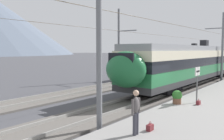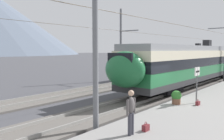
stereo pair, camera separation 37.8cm
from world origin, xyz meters
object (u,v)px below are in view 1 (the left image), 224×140
object	(u,v)px
potted_plant_platform_edge	(177,96)
train_far_track	(184,58)
catenary_mast_west	(97,29)
train_near_platform	(191,63)
catenary_mast_mid	(221,46)
passenger_walking	(136,110)
catenary_mast_far_side	(120,44)
handbag_near_sign	(198,103)
platform_sign	(197,77)
handbag_beside_passenger	(150,127)

from	to	relation	value
potted_plant_platform_edge	train_far_track	bearing A→B (deg)	20.29
catenary_mast_west	train_near_platform	bearing A→B (deg)	5.91
catenary_mast_mid	passenger_walking	world-z (taller)	catenary_mast_mid
catenary_mast_far_side	potted_plant_platform_edge	xyz separation A→B (m)	(-8.59, -10.36, -3.41)
catenary_mast_mid	handbag_near_sign	bearing A→B (deg)	-171.01
catenary_mast_mid	passenger_walking	size ratio (longest dim) A/B	25.12
catenary_mast_far_side	potted_plant_platform_edge	world-z (taller)	catenary_mast_far_side
train_near_platform	platform_sign	xyz separation A→B (m)	(-9.06, -3.60, -0.35)
train_near_platform	catenary_mast_west	distance (m)	16.12
catenary_mast_far_side	handbag_near_sign	distance (m)	14.49
catenary_mast_mid	catenary_mast_far_side	size ratio (longest dim) A/B	1.00
catenary_mast_west	handbag_near_sign	bearing A→B (deg)	-19.48
train_far_track	passenger_walking	distance (m)	29.89
catenary_mast_mid	potted_plant_platform_edge	bearing A→B (deg)	-175.47
platform_sign	train_far_track	bearing A→B (deg)	23.03
handbag_near_sign	train_near_platform	bearing A→B (deg)	22.02
passenger_walking	catenary_mast_west	bearing A→B (deg)	86.51
catenary_mast_far_side	handbag_beside_passenger	size ratio (longest dim) A/B	113.37
handbag_beside_passenger	handbag_near_sign	size ratio (longest dim) A/B	1.04
passenger_walking	potted_plant_platform_edge	size ratio (longest dim) A/B	2.12
catenary_mast_far_side	platform_sign	bearing A→B (deg)	-124.07
catenary_mast_mid	passenger_walking	bearing A→B (deg)	-174.42
passenger_walking	handbag_beside_passenger	xyz separation A→B (m)	(0.74, -0.20, -0.82)
train_far_track	platform_sign	size ratio (longest dim) A/B	13.06
train_near_platform	handbag_near_sign	world-z (taller)	train_near_platform
potted_plant_platform_edge	catenary_mast_mid	bearing A→B (deg)	4.53
catenary_mast_west	potted_plant_platform_edge	xyz separation A→B (m)	(5.80, -1.15, -3.60)
platform_sign	potted_plant_platform_edge	size ratio (longest dim) A/B	2.68
catenary_mast_mid	potted_plant_platform_edge	world-z (taller)	catenary_mast_mid
train_near_platform	potted_plant_platform_edge	world-z (taller)	train_near_platform
catenary_mast_far_side	handbag_near_sign	size ratio (longest dim) A/B	118.33
handbag_beside_passenger	handbag_near_sign	xyz separation A→B (m)	(5.69, -0.03, -0.01)
train_near_platform	handbag_near_sign	bearing A→B (deg)	-157.98
catenary_mast_west	handbag_beside_passenger	xyz separation A→B (m)	(0.62, -2.20, -3.90)
handbag_beside_passenger	potted_plant_platform_edge	distance (m)	5.30
passenger_walking	platform_sign	bearing A→B (deg)	0.39
handbag_beside_passenger	train_far_track	bearing A→B (deg)	18.70
catenary_mast_west	handbag_beside_passenger	world-z (taller)	catenary_mast_west
passenger_walking	handbag_near_sign	world-z (taller)	passenger_walking
catenary_mast_far_side	platform_sign	world-z (taller)	catenary_mast_far_side
catenary_mast_west	platform_sign	size ratio (longest dim) A/B	19.86
catenary_mast_west	passenger_walking	xyz separation A→B (m)	(-0.12, -2.00, -3.09)
train_near_platform	platform_sign	size ratio (longest dim) A/B	11.36
train_near_platform	train_far_track	distance (m)	13.59
train_near_platform	handbag_near_sign	size ratio (longest dim) A/B	67.68
catenary_mast_west	catenary_mast_mid	xyz separation A→B (m)	(20.51, 0.01, -0.41)
potted_plant_platform_edge	passenger_walking	bearing A→B (deg)	-171.82
platform_sign	handbag_beside_passenger	world-z (taller)	platform_sign
train_far_track	catenary_mast_west	distance (m)	29.28
handbag_near_sign	train_far_track	bearing A→B (deg)	23.15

